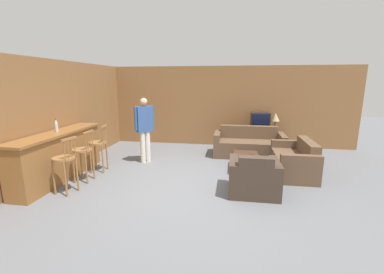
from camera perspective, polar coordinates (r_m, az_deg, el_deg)
name	(u,v)px	position (r m, az deg, el deg)	size (l,w,h in m)	color
ground_plane	(190,187)	(5.36, -0.50, -10.96)	(24.00, 24.00, 0.00)	slate
wall_back	(208,106)	(8.62, 3.59, 6.84)	(9.40, 0.08, 2.60)	olive
wall_left	(79,113)	(7.44, -23.91, 4.94)	(0.08, 8.68, 2.60)	olive
bar_counter	(59,156)	(6.29, -27.40, -3.72)	(0.55, 2.56, 1.05)	brown
bar_chair_near	(65,163)	(5.44, -26.43, -5.13)	(0.48, 0.48, 1.10)	#996638
bar_chair_mid	(83,154)	(5.92, -23.02, -3.45)	(0.42, 0.42, 1.10)	#996638
bar_chair_far	(99,146)	(6.46, -20.03, -1.96)	(0.46, 0.46, 1.10)	#996638
couch_far	(249,145)	(7.58, 12.48, -1.83)	(1.97, 0.89, 0.83)	brown
armchair_near	(254,178)	(5.09, 13.56, -8.88)	(0.93, 0.85, 0.81)	#423328
loveseat_right	(295,161)	(6.42, 21.85, -5.03)	(0.82, 1.52, 0.80)	brown
coffee_table	(246,157)	(6.35, 11.94, -4.44)	(0.59, 0.92, 0.37)	#472D1E
tv_unit	(259,140)	(8.37, 14.66, -0.61)	(1.20, 0.53, 0.61)	#513823
tv	(260,121)	(8.26, 14.88, 3.36)	(0.56, 0.49, 0.56)	black
bottle	(56,126)	(6.22, -27.91, 2.21)	(0.06, 0.06, 0.28)	silver
book_on_table	(251,156)	(6.21, 13.07, -4.18)	(0.23, 0.22, 0.03)	black
table_lamp	(275,118)	(8.30, 18.06, 4.12)	(0.25, 0.25, 0.55)	brown
person_by_window	(145,126)	(6.78, -10.49, 2.33)	(0.41, 0.41, 1.70)	silver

